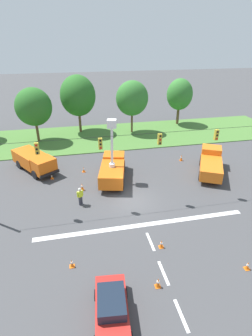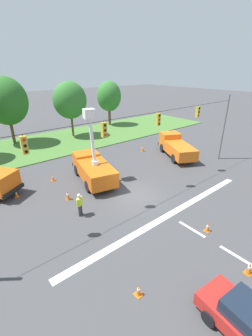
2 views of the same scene
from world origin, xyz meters
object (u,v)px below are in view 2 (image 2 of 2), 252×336
(tree_far_east, at_px, (109,96))
(road_worker, at_px, (80,203))
(utility_truck_support_near, at_px, (176,146))
(traffic_cone_far_left, at_px, (139,290))
(traffic_cone_lane_edge_a, at_px, (208,227))
(tree_east, at_px, (70,100))
(utility_truck_bucket_lift, at_px, (93,167))
(traffic_cone_centre_line, at_px, (143,148))
(traffic_cone_lane_edge_b, at_px, (249,268))
(traffic_cone_far_right, at_px, (16,194))
(traffic_cone_mid_left, at_px, (68,195))
(tree_centre, at_px, (6,101))
(traffic_cone_foreground_right, at_px, (53,178))

(tree_far_east, relative_size, road_worker, 4.38)
(utility_truck_support_near, relative_size, traffic_cone_far_left, 11.16)
(traffic_cone_lane_edge_a, bearing_deg, tree_far_east, 66.09)
(tree_east, height_order, utility_truck_bucket_lift, tree_east)
(utility_truck_support_near, xyz_separation_m, traffic_cone_centre_line, (-1.95, 3.64, -0.80))
(road_worker, bearing_deg, traffic_cone_centre_line, 28.95)
(tree_east, relative_size, traffic_cone_lane_edge_b, 11.15)
(tree_east, relative_size, traffic_cone_far_right, 13.04)
(road_worker, distance_m, traffic_cone_far_left, 7.34)
(traffic_cone_far_left, height_order, traffic_cone_far_right, traffic_cone_far_right)
(utility_truck_support_near, height_order, traffic_cone_far_left, utility_truck_support_near)
(traffic_cone_mid_left, bearing_deg, tree_centre, 87.36)
(traffic_cone_centre_line, bearing_deg, tree_far_east, 70.08)
(tree_east, relative_size, traffic_cone_centre_line, 10.36)
(traffic_cone_lane_edge_a, bearing_deg, tree_centre, 99.07)
(traffic_cone_lane_edge_b, xyz_separation_m, traffic_cone_centre_line, (8.60, 17.01, 0.03))
(utility_truck_support_near, distance_m, traffic_cone_lane_edge_a, 13.78)
(traffic_cone_centre_line, bearing_deg, utility_truck_support_near, -61.79)
(traffic_cone_mid_left, bearing_deg, traffic_cone_lane_edge_b, -72.64)
(utility_truck_support_near, xyz_separation_m, traffic_cone_foreground_right, (-14.05, 3.06, -0.88))
(utility_truck_bucket_lift, height_order, traffic_cone_far_right, utility_truck_bucket_lift)
(tree_centre, bearing_deg, road_worker, -93.09)
(traffic_cone_mid_left, bearing_deg, traffic_cone_far_left, -97.40)
(traffic_cone_foreground_right, xyz_separation_m, traffic_cone_far_right, (-3.49, -0.92, -0.01))
(traffic_cone_foreground_right, xyz_separation_m, traffic_cone_far_left, (-1.67, -13.72, -0.02))
(tree_far_east, bearing_deg, utility_truck_support_near, -100.25)
(utility_truck_support_near, bearing_deg, road_worker, -166.88)
(tree_far_east, height_order, traffic_cone_mid_left, tree_far_east)
(traffic_cone_far_left, relative_size, traffic_cone_centre_line, 0.78)
(tree_east, xyz_separation_m, traffic_cone_lane_edge_b, (-4.99, -28.74, -5.06))
(traffic_cone_far_right, bearing_deg, utility_truck_bucket_lift, -12.36)
(tree_centre, xyz_separation_m, utility_truck_support_near, (13.61, -17.20, -4.59))
(utility_truck_bucket_lift, distance_m, utility_truck_support_near, 11.06)
(tree_far_east, relative_size, traffic_cone_lane_edge_b, 10.69)
(traffic_cone_lane_edge_b, xyz_separation_m, traffic_cone_far_right, (-6.99, 15.51, -0.06))
(tree_east, bearing_deg, traffic_cone_far_right, -132.18)
(traffic_cone_mid_left, relative_size, traffic_cone_lane_edge_b, 1.12)
(utility_truck_bucket_lift, relative_size, traffic_cone_lane_edge_a, 10.14)
(utility_truck_support_near, distance_m, traffic_cone_mid_left, 14.50)
(traffic_cone_foreground_right, bearing_deg, traffic_cone_far_right, -165.24)
(traffic_cone_mid_left, bearing_deg, tree_far_east, 46.86)
(traffic_cone_lane_edge_a, xyz_separation_m, traffic_cone_far_left, (-6.48, -0.48, -0.03))
(traffic_cone_lane_edge_b, bearing_deg, tree_far_east, 66.25)
(tree_east, bearing_deg, traffic_cone_foreground_right, -124.60)
(traffic_cone_mid_left, distance_m, traffic_cone_far_left, 9.85)
(road_worker, height_order, traffic_cone_lane_edge_a, road_worker)
(tree_centre, distance_m, traffic_cone_foreground_right, 15.18)
(tree_east, bearing_deg, traffic_cone_mid_left, -118.66)
(traffic_cone_mid_left, height_order, traffic_cone_lane_edge_a, traffic_cone_mid_left)
(tree_centre, relative_size, traffic_cone_foreground_right, 13.93)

